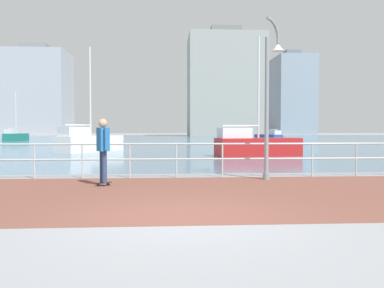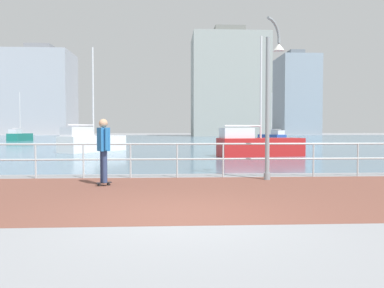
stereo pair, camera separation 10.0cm
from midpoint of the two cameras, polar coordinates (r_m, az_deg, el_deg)
ground at (r=46.27m, az=-2.72°, el=0.36°), size 220.00×220.00×0.00m
brick_paving at (r=8.75m, az=-1.64°, el=-7.40°), size 28.00×5.81×0.01m
harbor_water at (r=56.55m, az=-2.77°, el=0.69°), size 180.00×88.00×0.00m
waterfront_railing at (r=11.56m, az=-1.98°, el=-1.46°), size 25.25×0.06×1.05m
lamppost at (r=11.49m, az=11.97°, el=7.82°), size 0.69×0.63×4.70m
skateboarder at (r=10.12m, az=-12.78°, el=-0.24°), size 0.40×0.53×1.73m
sailboat_navy at (r=25.99m, az=-14.64°, el=0.32°), size 3.91×4.92×6.86m
sailboat_gray at (r=45.67m, az=11.93°, el=0.98°), size 2.52×4.31×5.78m
sailboat_white at (r=21.17m, az=9.89°, el=-0.13°), size 4.83×2.30×6.52m
sailboat_red at (r=53.95m, az=-24.25°, el=1.06°), size 1.73×4.57×6.29m
tower_glass at (r=87.50m, az=5.55°, el=8.63°), size 16.59×12.52×24.30m
tower_concrete at (r=116.37m, az=14.95°, el=6.91°), size 10.42×17.24×24.12m
tower_steel at (r=117.15m, az=-21.60°, el=7.07°), size 17.67×13.93×25.23m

